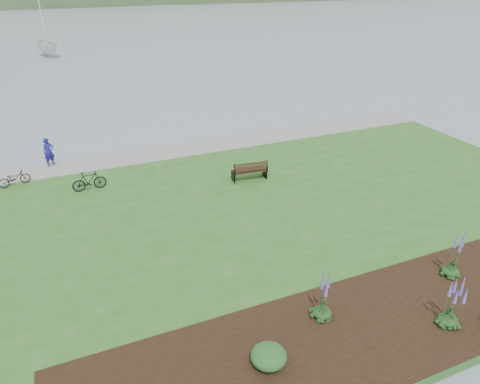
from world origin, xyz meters
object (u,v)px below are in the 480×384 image
object	(u,v)px
park_bench	(250,170)
person	(48,150)
bicycle_a	(14,178)
sailboat	(50,57)

from	to	relation	value
park_bench	person	distance (m)	11.51
park_bench	bicycle_a	world-z (taller)	park_bench
person	sailboat	bearing A→B (deg)	64.06
person	park_bench	bearing A→B (deg)	-57.13
park_bench	person	size ratio (longest dim) A/B	0.96
park_bench	sailboat	xyz separation A→B (m)	(-9.06, 46.84, -0.96)
park_bench	person	world-z (taller)	person
park_bench	sailboat	distance (m)	47.72
bicycle_a	sailboat	world-z (taller)	sailboat
person	sailboat	distance (m)	40.75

